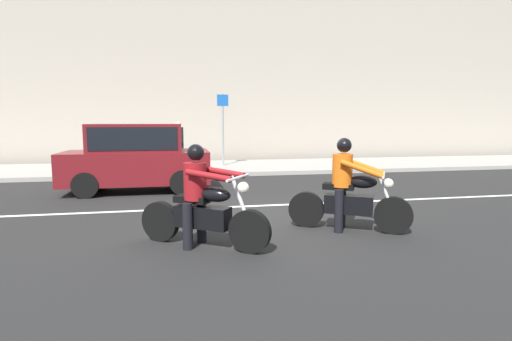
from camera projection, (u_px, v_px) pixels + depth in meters
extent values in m
plane|color=black|center=(254.00, 216.00, 8.00)|extent=(80.00, 80.00, 0.00)
cube|color=#99968E|center=(215.00, 168.00, 15.78)|extent=(40.00, 4.40, 0.14)
cube|color=#A89E8E|center=(207.00, 41.00, 18.43)|extent=(40.00, 1.40, 11.09)
cube|color=silver|center=(218.00, 207.00, 8.75)|extent=(18.00, 0.14, 0.01)
cylinder|color=black|center=(250.00, 231.00, 5.69)|extent=(0.59, 0.45, 0.63)
cylinder|color=black|center=(160.00, 221.00, 6.27)|extent=(0.59, 0.45, 0.63)
cylinder|color=silver|center=(242.00, 204.00, 5.69)|extent=(0.34, 0.25, 0.82)
cube|color=black|center=(203.00, 217.00, 5.97)|extent=(0.85, 0.70, 0.32)
ellipsoid|color=black|center=(216.00, 194.00, 5.84)|extent=(0.53, 0.47, 0.22)
cube|color=black|center=(192.00, 199.00, 6.01)|extent=(0.57, 0.49, 0.10)
cylinder|color=silver|center=(238.00, 178.00, 5.67)|extent=(0.42, 0.60, 0.04)
sphere|color=silver|center=(243.00, 188.00, 5.66)|extent=(0.17, 0.17, 0.17)
cylinder|color=silver|center=(191.00, 220.00, 6.24)|extent=(0.62, 0.45, 0.07)
cylinder|color=black|center=(188.00, 226.00, 5.85)|extent=(0.21, 0.21, 0.69)
cylinder|color=black|center=(202.00, 220.00, 6.22)|extent=(0.21, 0.21, 0.69)
cylinder|color=maroon|center=(195.00, 181.00, 5.95)|extent=(0.47, 0.47, 0.55)
cylinder|color=maroon|center=(208.00, 176.00, 5.60)|extent=(0.64, 0.47, 0.17)
cylinder|color=maroon|center=(223.00, 172.00, 6.00)|extent=(0.64, 0.47, 0.17)
sphere|color=tan|center=(196.00, 155.00, 5.89)|extent=(0.20, 0.20, 0.20)
sphere|color=black|center=(196.00, 153.00, 5.89)|extent=(0.25, 0.25, 0.25)
cylinder|color=black|center=(393.00, 215.00, 6.67)|extent=(0.60, 0.41, 0.63)
cylinder|color=black|center=(306.00, 209.00, 7.13)|extent=(0.60, 0.41, 0.63)
cylinder|color=silver|center=(387.00, 195.00, 6.67)|extent=(0.32, 0.22, 0.73)
cube|color=black|center=(349.00, 204.00, 6.89)|extent=(0.84, 0.64, 0.32)
ellipsoid|color=black|center=(363.00, 182.00, 6.77)|extent=(0.54, 0.45, 0.22)
cube|color=black|center=(338.00, 186.00, 6.91)|extent=(0.57, 0.47, 0.10)
cylinder|color=silver|center=(384.00, 175.00, 6.65)|extent=(0.38, 0.63, 0.04)
sphere|color=silver|center=(388.00, 184.00, 6.64)|extent=(0.17, 0.17, 0.17)
cylinder|color=silver|center=(332.00, 208.00, 7.15)|extent=(0.64, 0.41, 0.07)
cylinder|color=black|center=(339.00, 211.00, 6.75)|extent=(0.20, 0.20, 0.73)
cylinder|color=black|center=(342.00, 206.00, 7.13)|extent=(0.20, 0.20, 0.73)
cylinder|color=orange|center=(342.00, 170.00, 6.86)|extent=(0.46, 0.46, 0.56)
cylinder|color=orange|center=(362.00, 169.00, 6.54)|extent=(0.65, 0.43, 0.30)
cylinder|color=orange|center=(364.00, 166.00, 6.95)|extent=(0.65, 0.43, 0.30)
sphere|color=tan|center=(344.00, 147.00, 6.80)|extent=(0.20, 0.20, 0.20)
sphere|color=black|center=(344.00, 145.00, 6.80)|extent=(0.25, 0.25, 0.25)
cube|color=maroon|center=(137.00, 167.00, 10.75)|extent=(3.76, 1.70, 0.84)
cube|color=maroon|center=(136.00, 138.00, 10.65)|extent=(2.33, 1.56, 0.72)
cube|color=black|center=(136.00, 138.00, 10.65)|extent=(2.15, 1.59, 0.58)
cylinder|color=black|center=(182.00, 178.00, 11.02)|extent=(0.64, 1.76, 0.64)
cylinder|color=black|center=(92.00, 181.00, 10.56)|extent=(0.64, 1.76, 0.64)
cylinder|color=gray|center=(223.00, 130.00, 15.78)|extent=(0.08, 0.08, 2.80)
cube|color=#1959B2|center=(223.00, 100.00, 15.62)|extent=(0.44, 0.03, 0.44)
cylinder|color=black|center=(177.00, 156.00, 14.94)|extent=(0.14, 0.14, 0.94)
cylinder|color=black|center=(182.00, 155.00, 14.98)|extent=(0.14, 0.14, 0.94)
cylinder|color=black|center=(179.00, 135.00, 14.87)|extent=(0.34, 0.34, 0.58)
sphere|color=tan|center=(179.00, 124.00, 14.82)|extent=(0.21, 0.21, 0.21)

